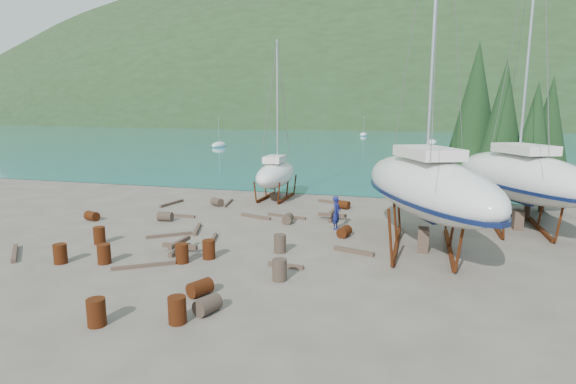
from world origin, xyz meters
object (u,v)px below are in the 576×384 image
(large_sailboat_near, at_px, (426,186))
(large_sailboat_far, at_px, (520,176))
(small_sailboat_shore, at_px, (276,174))
(worker, at_px, (337,213))

(large_sailboat_near, height_order, large_sailboat_far, large_sailboat_near)
(small_sailboat_shore, bearing_deg, large_sailboat_near, -45.60)
(large_sailboat_near, xyz_separation_m, worker, (-4.76, 2.40, -2.17))
(large_sailboat_far, height_order, worker, large_sailboat_far)
(large_sailboat_far, bearing_deg, small_sailboat_shore, 141.01)
(large_sailboat_near, relative_size, small_sailboat_shore, 1.63)
(large_sailboat_far, distance_m, worker, 10.78)
(small_sailboat_shore, distance_m, worker, 9.98)
(large_sailboat_near, bearing_deg, large_sailboat_far, 23.61)
(small_sailboat_shore, bearing_deg, worker, -54.31)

